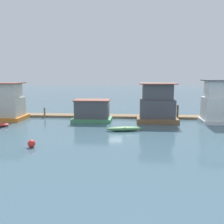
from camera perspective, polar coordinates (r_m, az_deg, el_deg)
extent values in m
plane|color=#426070|center=(32.73, 0.14, -2.16)|extent=(200.00, 200.00, 0.00)
cube|color=#846B4C|center=(35.91, 0.53, -0.94)|extent=(42.40, 2.15, 0.30)
cube|color=orange|center=(37.01, -23.57, -1.20)|extent=(5.84, 3.97, 0.53)
cube|color=beige|center=(36.80, -23.72, 1.10)|extent=(5.11, 3.24, 2.47)
cube|color=beige|center=(36.60, -23.93, 4.48)|extent=(4.58, 2.71, 1.89)
cube|color=brown|center=(36.55, -24.03, 6.05)|extent=(5.41, 3.54, 0.12)
cube|color=#4C9360|center=(33.01, -4.52, -1.69)|extent=(5.08, 3.29, 0.45)
cube|color=#4C4C51|center=(32.79, -4.55, 0.66)|extent=(4.33, 2.54, 2.28)
cube|color=brown|center=(32.64, -4.58, 2.75)|extent=(4.63, 2.84, 0.12)
cube|color=brown|center=(33.11, 10.17, -1.64)|extent=(5.19, 4.20, 0.60)
cube|color=#4C4C51|center=(32.88, 10.24, 0.86)|extent=(4.34, 3.35, 2.31)
cube|color=#4C4C51|center=(32.66, 10.34, 4.59)|extent=(3.74, 2.75, 1.98)
cube|color=brown|center=(32.60, 10.39, 6.43)|extent=(4.64, 3.65, 0.12)
ellipsoid|color=#47844C|center=(27.35, 2.85, -3.82)|extent=(4.11, 1.69, 0.50)
cube|color=#997F60|center=(27.31, 2.85, -3.47)|extent=(0.31, 0.86, 0.08)
cylinder|color=#846B4C|center=(34.95, 14.76, -0.08)|extent=(0.28, 0.28, 2.01)
cylinder|color=#846B4C|center=(36.53, -15.16, -0.16)|extent=(0.23, 0.23, 1.45)
cylinder|color=brown|center=(34.75, -3.70, -0.13)|extent=(0.25, 0.25, 1.68)
sphere|color=red|center=(22.42, -17.93, -6.88)|extent=(0.65, 0.65, 0.65)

